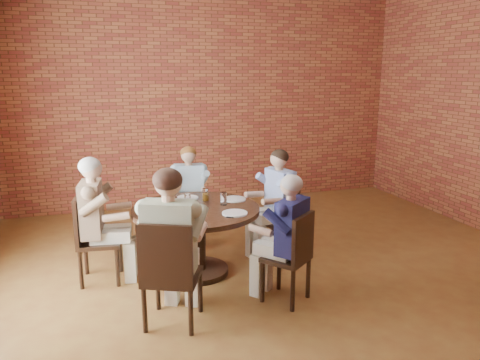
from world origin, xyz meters
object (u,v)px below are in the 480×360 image
object	(u,v)px
diner_b	(190,196)
diner_d	(172,248)
smartphone	(231,215)
chair_c	(91,235)
diner_c	(98,221)
chair_b	(189,204)
diner_e	(286,239)
chair_a	(281,214)
chair_d	(169,271)
chair_e	(293,254)
dining_table	(196,227)
diner_a	(276,203)

from	to	relation	value
diner_b	diner_d	distance (m)	1.98
smartphone	chair_c	bearing A→B (deg)	-177.71
diner_b	chair_c	xyz separation A→B (m)	(-1.22, -0.81, -0.12)
chair_c	diner_c	bearing A→B (deg)	-90.00
chair_b	diner_e	world-z (taller)	diner_e
diner_c	diner_d	world-z (taller)	diner_d
chair_a	chair_b	xyz separation A→B (m)	(-0.96, 0.77, -0.01)
chair_b	diner_e	distance (m)	1.97
diner_e	smartphone	world-z (taller)	diner_e
diner_b	diner_e	bearing A→B (deg)	-65.51
diner_b	chair_d	bearing A→B (deg)	-98.94
diner_d	chair_e	size ratio (longest dim) A/B	1.57
diner_c	diner_d	bearing A→B (deg)	-143.69
chair_b	smartphone	xyz separation A→B (m)	(0.13, -1.42, 0.27)
chair_a	diner_e	bearing A→B (deg)	-34.06
dining_table	chair_c	xyz separation A→B (m)	(-1.09, 0.16, -0.02)
dining_table	diner_a	world-z (taller)	diner_a
dining_table	chair_d	distance (m)	1.12
chair_c	chair_a	bearing A→B (deg)	-78.98
diner_c	dining_table	bearing A→B (deg)	-90.00
diner_c	chair_d	distance (m)	1.29
chair_c	chair_d	xyz separation A→B (m)	(0.62, -1.18, 0.02)
chair_a	chair_b	size ratio (longest dim) A/B	1.02
chair_c	diner_b	bearing A→B (deg)	-48.32
chair_c	chair_d	distance (m)	1.33
dining_table	diner_d	world-z (taller)	diner_d
chair_a	diner_b	distance (m)	1.20
diner_d	chair_b	bearing A→B (deg)	-81.59
dining_table	smartphone	bearing A→B (deg)	-55.21
diner_b	chair_c	size ratio (longest dim) A/B	1.33
chair_d	chair_e	distance (m)	1.19
diner_a	diner_e	xyz separation A→B (m)	(-0.35, -1.11, -0.02)
chair_a	diner_a	xyz separation A→B (m)	(-0.08, -0.02, 0.14)
chair_d	chair_e	xyz separation A→B (m)	(1.19, 0.10, -0.04)
chair_a	smartphone	distance (m)	1.09
diner_a	diner_c	distance (m)	2.03
diner_a	diner_d	distance (m)	1.87
chair_b	diner_b	world-z (taller)	diner_b
diner_a	chair_b	size ratio (longest dim) A/B	1.44
diner_c	chair_e	world-z (taller)	diner_c
chair_a	chair_d	bearing A→B (deg)	-64.13
diner_d	diner_e	world-z (taller)	diner_d
smartphone	diner_d	bearing A→B (deg)	-117.83
diner_c	chair_d	size ratio (longest dim) A/B	1.36
chair_a	chair_e	distance (m)	1.24
chair_b	chair_e	xyz separation A→B (m)	(0.58, -1.95, 0.00)
diner_a	chair_c	xyz separation A→B (m)	(-2.11, -0.09, -0.13)
chair_a	smartphone	world-z (taller)	chair_a
chair_a	diner_d	xyz separation A→B (m)	(-1.52, -1.20, 0.21)
chair_a	chair_c	size ratio (longest dim) A/B	0.97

